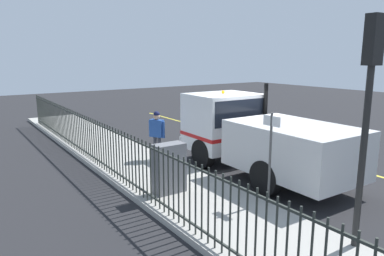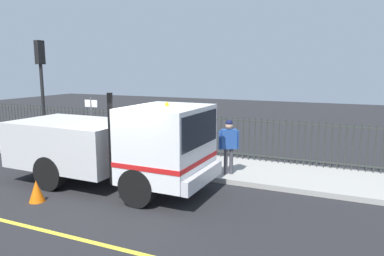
% 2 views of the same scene
% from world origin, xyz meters
% --- Properties ---
extents(ground_plane, '(57.68, 57.68, 0.00)m').
position_xyz_m(ground_plane, '(0.00, 0.00, 0.00)').
color(ground_plane, '#232326').
rests_on(ground_plane, ground).
extents(sidewalk_slab, '(2.67, 26.22, 0.15)m').
position_xyz_m(sidewalk_slab, '(3.21, 0.00, 0.07)').
color(sidewalk_slab, '#A3A099').
rests_on(sidewalk_slab, ground).
extents(lane_marking, '(0.12, 23.60, 0.01)m').
position_xyz_m(lane_marking, '(-2.55, 0.00, 0.00)').
color(lane_marking, yellow).
rests_on(lane_marking, ground).
extents(work_truck, '(2.39, 6.06, 2.76)m').
position_xyz_m(work_truck, '(0.41, 0.81, 1.30)').
color(work_truck, white).
rests_on(work_truck, ground).
extents(worker_standing, '(0.41, 0.56, 1.67)m').
position_xyz_m(worker_standing, '(2.42, -1.67, 1.17)').
color(worker_standing, '#264C99').
rests_on(worker_standing, sidewalk_slab).
extents(iron_fence, '(0.04, 22.32, 1.50)m').
position_xyz_m(iron_fence, '(4.36, 0.00, 0.91)').
color(iron_fence, '#2D332D').
rests_on(iron_fence, sidewalk_slab).
extents(traffic_light_near, '(0.31, 0.22, 4.18)m').
position_xyz_m(traffic_light_near, '(2.13, 5.45, 3.11)').
color(traffic_light_near, black).
rests_on(traffic_light_near, sidewalk_slab).
extents(utility_cabinet, '(0.82, 0.42, 1.30)m').
position_xyz_m(utility_cabinet, '(3.63, 1.19, 0.80)').
color(utility_cabinet, slate).
rests_on(utility_cabinet, sidewalk_slab).
extents(traffic_cone, '(0.39, 0.39, 0.56)m').
position_xyz_m(traffic_cone, '(-1.39, 2.14, 0.28)').
color(traffic_cone, orange).
rests_on(traffic_cone, ground).
extents(street_sign, '(0.06, 0.50, 2.21)m').
position_xyz_m(street_sign, '(1.99, 3.11, 1.53)').
color(street_sign, '#4C4C4C').
rests_on(street_sign, sidewalk_slab).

